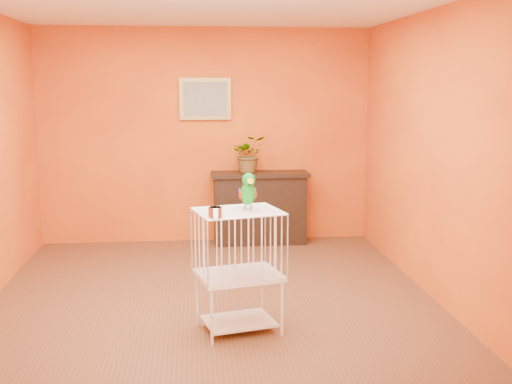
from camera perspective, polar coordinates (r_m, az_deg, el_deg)
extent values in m
plane|color=brown|center=(5.91, -3.84, -9.50)|extent=(4.50, 4.50, 0.00)
plane|color=orange|center=(7.86, -4.50, 4.98)|extent=(4.00, 0.00, 4.00)
plane|color=orange|center=(3.39, -2.83, -1.18)|extent=(4.00, 0.00, 4.00)
plane|color=orange|center=(6.02, 15.44, 3.23)|extent=(0.00, 4.50, 4.50)
plane|color=white|center=(5.62, -4.15, 16.41)|extent=(4.50, 4.50, 0.00)
cube|color=black|center=(7.82, 0.35, -1.58)|extent=(1.10, 0.37, 0.83)
cube|color=black|center=(7.74, 0.35, 1.59)|extent=(1.18, 0.42, 0.05)
cube|color=black|center=(7.66, 0.48, -1.81)|extent=(0.77, 0.02, 0.41)
cube|color=#4C1815|center=(7.77, -1.31, -2.34)|extent=(0.05, 0.17, 0.26)
cube|color=#374924|center=(7.78, -0.76, -2.33)|extent=(0.05, 0.17, 0.26)
cube|color=#4C1815|center=(7.78, -0.16, -2.32)|extent=(0.05, 0.17, 0.26)
cube|color=#374924|center=(7.79, 0.52, -2.30)|extent=(0.05, 0.17, 0.26)
cube|color=#4C1815|center=(7.80, 1.19, -2.29)|extent=(0.05, 0.17, 0.26)
imported|color=#26722D|center=(7.68, -0.61, 3.00)|extent=(0.44, 0.48, 0.35)
cube|color=olive|center=(7.80, -4.53, 8.26)|extent=(0.62, 0.03, 0.50)
cube|color=gray|center=(7.79, -4.53, 8.25)|extent=(0.52, 0.01, 0.40)
cube|color=white|center=(5.18, -1.54, -11.39)|extent=(0.62, 0.53, 0.02)
cube|color=white|center=(5.06, -1.56, -7.41)|extent=(0.72, 0.62, 0.04)
cube|color=white|center=(4.93, -1.59, -1.73)|extent=(0.72, 0.62, 0.01)
cylinder|color=white|center=(4.86, -3.95, -11.10)|extent=(0.02, 0.02, 0.43)
cylinder|color=white|center=(5.03, 2.34, -10.35)|extent=(0.02, 0.02, 0.43)
cylinder|color=white|center=(5.25, -5.26, -9.50)|extent=(0.02, 0.02, 0.43)
cylinder|color=white|center=(5.41, 0.59, -8.87)|extent=(0.02, 0.02, 0.43)
cylinder|color=silver|center=(4.66, -3.62, -1.80)|extent=(0.11, 0.11, 0.08)
cylinder|color=#59544C|center=(4.97, -0.98, -1.36)|extent=(0.01, 0.01, 0.04)
cylinder|color=#59544C|center=(4.98, -0.45, -1.34)|extent=(0.01, 0.01, 0.04)
ellipsoid|color=#067F11|center=(4.96, -0.72, -0.11)|extent=(0.12, 0.17, 0.21)
ellipsoid|color=#067F11|center=(4.91, -0.66, 1.11)|extent=(0.11, 0.12, 0.10)
cone|color=orange|center=(4.86, -0.56, 0.89)|extent=(0.05, 0.07, 0.07)
cone|color=black|center=(4.88, -0.58, 0.70)|extent=(0.03, 0.03, 0.03)
sphere|color=black|center=(4.88, -1.03, 1.19)|extent=(0.01, 0.01, 0.01)
sphere|color=black|center=(4.89, -0.21, 1.21)|extent=(0.01, 0.01, 0.01)
ellipsoid|color=#A50C0C|center=(4.96, -1.39, -0.22)|extent=(0.03, 0.06, 0.07)
ellipsoid|color=navy|center=(4.98, -0.08, -0.18)|extent=(0.03, 0.06, 0.07)
cone|color=#067F11|center=(5.04, -0.85, -0.76)|extent=(0.08, 0.15, 0.11)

